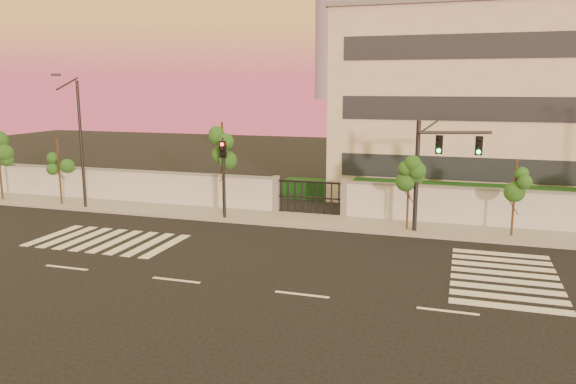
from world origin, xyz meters
The scene contains 13 objects.
ground centered at (0.00, 0.00, 0.00)m, with size 120.00×120.00×0.00m, color black.
sidewalk centered at (0.00, 10.50, 0.07)m, with size 60.00×3.00×0.15m, color gray.
perimeter_wall centered at (0.10, 12.00, 1.07)m, with size 60.00×0.36×2.20m.
hedge_row centered at (1.17, 14.74, 0.82)m, with size 41.00×4.25×1.80m.
institutional_building centered at (9.00, 21.99, 6.16)m, with size 24.40×12.40×12.25m.
road_markings centered at (-1.58, 3.76, 0.01)m, with size 57.00×7.62×0.02m.
street_tree_b centered at (-18.26, 9.93, 3.08)m, with size 1.44×1.14×4.18m.
street_tree_c centered at (-7.54, 10.32, 3.93)m, with size 1.63×1.30×5.34m.
street_tree_d centered at (2.69, 10.01, 2.85)m, with size 1.34×1.06×3.87m.
street_tree_e centered at (7.67, 10.24, 2.86)m, with size 1.37×1.09×3.88m.
traffic_signal_main centered at (3.77, 9.80, 3.58)m, with size 3.51×1.21×5.66m.
traffic_signal_secondary centered at (-7.18, 9.52, 2.88)m, with size 0.35×0.34×4.54m.
streetlight_west centered at (-16.29, 9.41, 4.30)m, with size 0.48×1.92×7.96m.
Camera 1 is at (5.19, -18.19, 7.32)m, focal length 35.00 mm.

